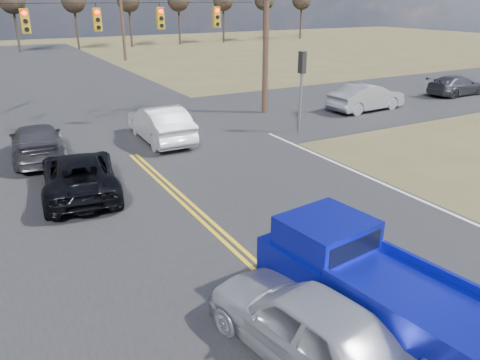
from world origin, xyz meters
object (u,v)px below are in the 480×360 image
black_suv (79,174)px  white_car_queue (160,124)px  silver_suv (307,324)px  cross_car_east_near (366,97)px  cross_car_east_far (457,86)px  dgrey_car_queue (37,142)px  pickup_truck (368,286)px

black_suv → white_car_queue: (4.57, 4.65, 0.13)m
silver_suv → black_suv: size_ratio=0.86×
cross_car_east_near → cross_car_east_far: size_ratio=1.06×
white_car_queue → cross_car_east_far: (21.37, 0.60, -0.16)m
cross_car_east_near → dgrey_car_queue: bearing=86.8°
silver_suv → cross_car_east_far: silver_suv is taller
white_car_queue → cross_car_east_far: 21.38m
pickup_truck → cross_car_east_near: size_ratio=1.11×
dgrey_car_queue → cross_car_east_far: (26.69, 0.60, -0.05)m
dgrey_car_queue → silver_suv: bearing=104.8°
dgrey_car_queue → cross_car_east_near: cross_car_east_near is taller
white_car_queue → dgrey_car_queue: bearing=1.4°
silver_suv → black_suv: bearing=-88.6°
silver_suv → cross_car_east_far: bearing=-157.3°
dgrey_car_queue → cross_car_east_far: bearing=-174.4°
dgrey_car_queue → cross_car_east_near: size_ratio=1.02×
pickup_truck → cross_car_east_far: size_ratio=1.17×
black_suv → dgrey_car_queue: 4.71m
pickup_truck → dgrey_car_queue: size_ratio=1.09×
cross_car_east_far → black_suv: bearing=100.2°
black_suv → white_car_queue: size_ratio=1.00×
black_suv → cross_car_east_near: bearing=-156.4°
dgrey_car_queue → cross_car_east_near: (18.03, 0.10, 0.08)m
white_car_queue → cross_car_east_near: white_car_queue is taller
black_suv → cross_car_east_far: 26.47m
silver_suv → white_car_queue: 14.87m
cross_car_east_near → cross_car_east_far: bearing=-90.2°
pickup_truck → black_suv: bearing=102.7°
dgrey_car_queue → pickup_truck: bearing=110.8°
silver_suv → black_suv: silver_suv is taller
black_suv → white_car_queue: 6.52m
pickup_truck → black_suv: size_ratio=1.07×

